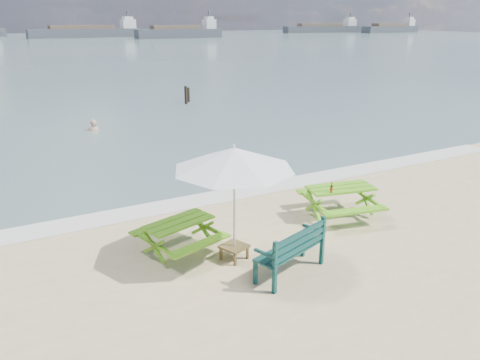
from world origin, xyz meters
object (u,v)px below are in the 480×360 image
picnic_table_left (179,237)px  picnic_table_right (340,202)px  patio_umbrella (234,159)px  beer_bottle (331,189)px  park_bench (290,259)px  swimmer (94,138)px  side_table (234,252)px

picnic_table_left → picnic_table_right: 4.11m
patio_umbrella → beer_bottle: (2.82, 0.52, -1.27)m
park_bench → swimmer: 14.01m
picnic_table_right → patio_umbrella: bearing=-167.9°
swimmer → picnic_table_left: bearing=-93.6°
beer_bottle → swimmer: beer_bottle is taller
park_bench → patio_umbrella: size_ratio=0.54×
beer_bottle → swimmer: 12.86m
picnic_table_left → side_table: picnic_table_left is taller
picnic_table_right → side_table: bearing=-167.9°
park_bench → beer_bottle: beer_bottle is taller
beer_bottle → picnic_table_left: bearing=175.1°
picnic_table_left → side_table: size_ratio=3.17×
swimmer → picnic_table_right: bearing=-74.8°
beer_bottle → swimmer: size_ratio=0.15×
park_bench → side_table: size_ratio=2.70×
park_bench → picnic_table_right: bearing=32.9°
park_bench → swimmer: (-0.73, 13.98, -0.62)m
park_bench → side_table: 1.19m
patio_umbrella → beer_bottle: bearing=10.5°
picnic_table_left → patio_umbrella: 2.14m
swimmer → side_table: bearing=-89.7°
beer_bottle → patio_umbrella: bearing=-169.5°
side_table → swimmer: (-0.07, 13.00, -0.48)m
side_table → swimmer: swimmer is taller
patio_umbrella → beer_bottle: size_ratio=12.27×
picnic_table_left → park_bench: (1.51, -1.81, -0.03)m
park_bench → patio_umbrella: patio_umbrella is taller
picnic_table_left → patio_umbrella: size_ratio=0.63×
picnic_table_right → picnic_table_left: bearing=178.2°
picnic_table_right → side_table: 3.35m
picnic_table_left → swimmer: bearing=86.4°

